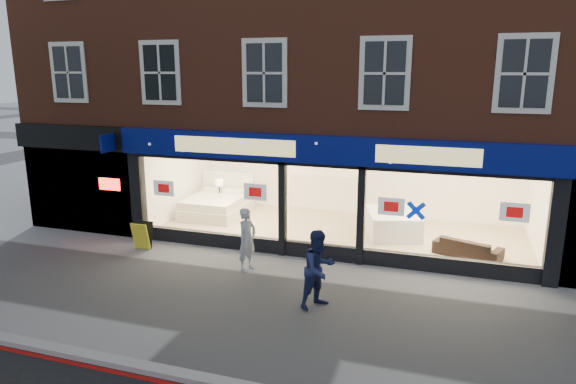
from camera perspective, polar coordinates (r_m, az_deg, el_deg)
The scene contains 11 objects.
ground at distance 11.07m, azimuth -0.50°, elevation -12.78°, with size 120.00×120.00×0.00m, color gray.
kerb_stone at distance 8.71m, azimuth -7.01°, elevation -20.41°, with size 60.00×0.25×0.12m, color gray.
showroom_floor at distance 15.76m, azimuth 5.62°, elevation -4.48°, with size 11.00×4.50×0.10m, color tan.
building at distance 16.73m, azimuth 7.46°, elevation 19.48°, with size 19.00×8.26×10.30m.
display_bed at distance 17.44m, azimuth -7.92°, elevation -1.37°, with size 1.90×2.27×1.27m.
bedside_table at distance 17.90m, azimuth -7.56°, elevation -1.24°, with size 0.45×0.45×0.55m, color brown.
mattress_stack at distance 15.50m, azimuth 11.54°, elevation -3.43°, with size 1.89×2.14×0.71m.
sofa at distance 14.31m, azimuth 19.34°, elevation -5.83°, with size 1.70×0.66×0.50m, color black.
a_board at distance 14.87m, azimuth -15.87°, elevation -4.68°, with size 0.51×0.33×0.78m, color yellow.
pedestrian_grey at distance 12.78m, azimuth -4.56°, elevation -5.28°, with size 0.58×0.38×1.59m, color #B6B9BE.
pedestrian_blue at distance 10.83m, azimuth 3.46°, elevation -8.54°, with size 0.82×0.64×1.69m, color #1A214B.
Camera 1 is at (3.17, -9.40, 4.91)m, focal length 32.00 mm.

